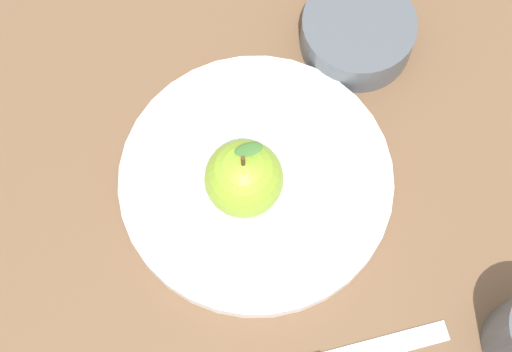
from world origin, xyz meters
The scene contains 4 objects.
ground_plane centered at (0.00, 0.00, 0.00)m, with size 2.40×2.40×0.00m, color brown.
dinner_plate centered at (0.03, 0.04, 0.01)m, with size 0.26×0.26×0.02m.
apple centered at (0.01, 0.04, 0.05)m, with size 0.07×0.07×0.08m.
side_bowl centered at (0.21, 0.02, 0.02)m, with size 0.11×0.11×0.04m.
Camera 1 is at (-0.20, -0.08, 0.69)m, focal length 54.38 mm.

